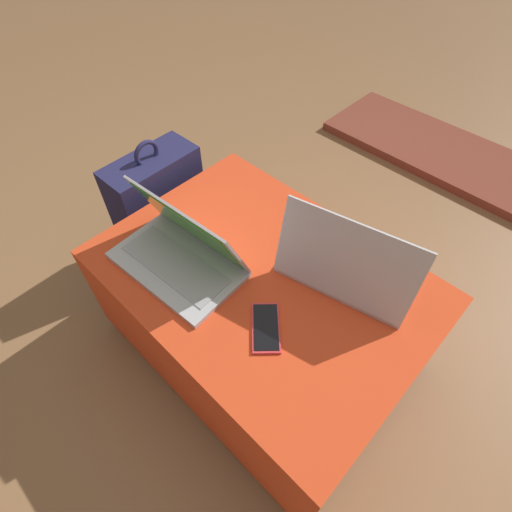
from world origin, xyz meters
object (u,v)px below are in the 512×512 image
cell_phone (266,327)px  backpack (159,210)px  laptop_far (349,265)px  laptop_near (181,252)px

cell_phone → backpack: bearing=121.4°
backpack → laptop_far: bearing=95.7°
laptop_far → cell_phone: laptop_far is taller
laptop_far → backpack: (-0.79, -0.10, -0.25)m
laptop_near → cell_phone: size_ratio=2.54×
laptop_far → backpack: bearing=-5.5°
laptop_far → laptop_near: bearing=24.9°
laptop_near → backpack: (-0.42, 0.19, -0.25)m
backpack → cell_phone: bearing=75.1°
cell_phone → backpack: (-0.74, 0.18, -0.20)m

